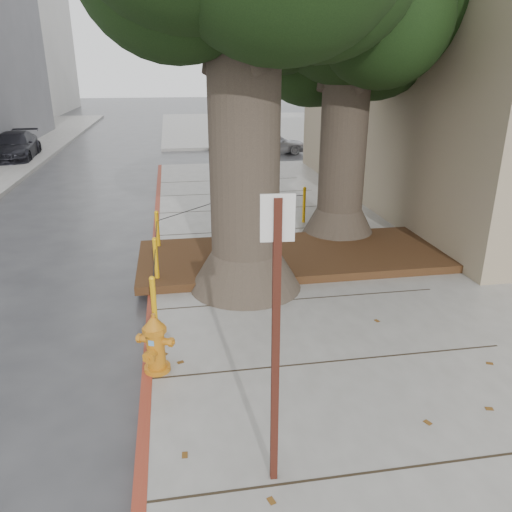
{
  "coord_description": "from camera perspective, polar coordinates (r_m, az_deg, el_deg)",
  "views": [
    {
      "loc": [
        -1.52,
        -5.64,
        3.93
      ],
      "look_at": [
        -0.27,
        1.75,
        1.1
      ],
      "focal_mm": 35.0,
      "sensor_mm": 36.0,
      "label": 1
    }
  ],
  "objects": [
    {
      "name": "fire_hydrant",
      "position": [
        6.74,
        -11.44,
        -9.79
      ],
      "size": [
        0.45,
        0.45,
        0.84
      ],
      "rotation": [
        0.0,
        0.0,
        -0.4
      ],
      "color": "orange",
      "rests_on": "sidewalk_main"
    },
    {
      "name": "car_red",
      "position": [
        27.08,
        16.43,
        12.92
      ],
      "size": [
        3.96,
        1.41,
        1.3
      ],
      "primitive_type": "imported",
      "rotation": [
        0.0,
        0.0,
        1.56
      ],
      "color": "maroon",
      "rests_on": "ground"
    },
    {
      "name": "building_side_grey",
      "position": [
        44.43,
        24.18,
        21.71
      ],
      "size": [
        12.0,
        14.0,
        12.0
      ],
      "primitive_type": "cube",
      "color": "slate",
      "rests_on": "ground"
    },
    {
      "name": "curb_red",
      "position": [
        9.02,
        -11.79,
        -5.08
      ],
      "size": [
        0.14,
        26.0,
        0.16
      ],
      "primitive_type": "cube",
      "color": "maroon",
      "rests_on": "ground"
    },
    {
      "name": "bollard_ring",
      "position": [
        10.56,
        -5.61,
        2.56
      ],
      "size": [
        3.79,
        5.39,
        0.95
      ],
      "color": "#E39E0C",
      "rests_on": "sidewalk_main"
    },
    {
      "name": "building_side_white",
      "position": [
        36.17,
        20.71,
        20.37
      ],
      "size": [
        10.0,
        10.0,
        9.0
      ],
      "primitive_type": "cube",
      "color": "silver",
      "rests_on": "ground"
    },
    {
      "name": "car_silver",
      "position": [
        24.81,
        1.83,
        12.82
      ],
      "size": [
        3.19,
        1.39,
        1.07
      ],
      "primitive_type": "imported",
      "rotation": [
        0.0,
        0.0,
        1.61
      ],
      "color": "#B1B1B6",
      "rests_on": "ground"
    },
    {
      "name": "tree_far",
      "position": [
        11.78,
        12.31,
        25.57
      ],
      "size": [
        4.5,
        3.8,
        7.17
      ],
      "color": "#4C3F33",
      "rests_on": "sidewalk_main"
    },
    {
      "name": "sidewalk_far",
      "position": [
        36.63,
        2.37,
        14.63
      ],
      "size": [
        16.0,
        20.0,
        0.15
      ],
      "primitive_type": "cube",
      "color": "slate",
      "rests_on": "ground"
    },
    {
      "name": "planter_bed",
      "position": [
        10.52,
        4.31,
        0.03
      ],
      "size": [
        6.4,
        2.6,
        0.16
      ],
      "primitive_type": "cube",
      "color": "black",
      "rests_on": "sidewalk_main"
    },
    {
      "name": "ground",
      "position": [
        7.04,
        4.63,
        -13.32
      ],
      "size": [
        140.0,
        140.0,
        0.0
      ],
      "primitive_type": "plane",
      "color": "#28282B",
      "rests_on": "ground"
    },
    {
      "name": "car_dark",
      "position": [
        25.39,
        -25.88,
        11.19
      ],
      "size": [
        2.0,
        4.39,
        1.25
      ],
      "primitive_type": "imported",
      "rotation": [
        0.0,
        0.0,
        0.06
      ],
      "color": "black",
      "rests_on": "ground"
    },
    {
      "name": "signpost",
      "position": [
        4.41,
        2.28,
        -8.76
      ],
      "size": [
        0.28,
        0.07,
        2.86
      ],
      "rotation": [
        0.0,
        0.0,
        -0.07
      ],
      "color": "#471911",
      "rests_on": "sidewalk_main"
    }
  ]
}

